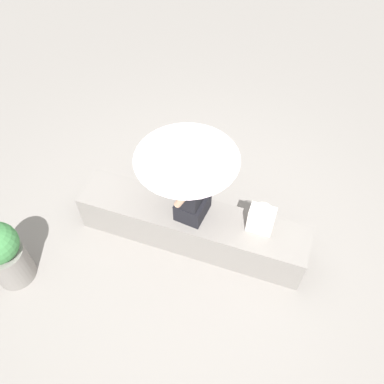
# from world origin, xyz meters

# --- Properties ---
(ground_plane) EXTENTS (14.00, 14.00, 0.00)m
(ground_plane) POSITION_xyz_m (0.00, 0.00, 0.00)
(ground_plane) COLOR gray
(stone_bench) EXTENTS (2.48, 0.50, 0.48)m
(stone_bench) POSITION_xyz_m (0.00, 0.00, 0.24)
(stone_bench) COLOR gray
(stone_bench) RESTS_ON ground
(person_seated) EXTENTS (0.31, 0.49, 0.90)m
(person_seated) POSITION_xyz_m (0.01, 0.02, 0.86)
(person_seated) COLOR black
(person_seated) RESTS_ON stone_bench
(parasol) EXTENTS (0.97, 0.97, 1.04)m
(parasol) POSITION_xyz_m (-0.05, 0.03, 1.37)
(parasol) COLOR #B7B7BC
(parasol) RESTS_ON stone_bench
(handbag_black) EXTENTS (0.26, 0.19, 0.31)m
(handbag_black) POSITION_xyz_m (0.71, 0.06, 0.62)
(handbag_black) COLOR silver
(handbag_black) RESTS_ON stone_bench
(planter_near) EXTENTS (0.42, 0.42, 0.83)m
(planter_near) POSITION_xyz_m (-1.60, -1.03, 0.43)
(planter_near) COLOR gray
(planter_near) RESTS_ON ground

